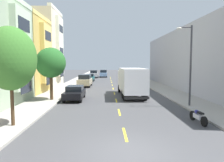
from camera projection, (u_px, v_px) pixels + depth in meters
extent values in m
plane|color=#424244|center=(112.00, 83.00, 38.96)|extent=(160.00, 160.00, 0.00)
cube|color=#A39E93|center=(72.00, 84.00, 36.78)|extent=(3.20, 120.00, 0.14)
cube|color=#A39E93|center=(152.00, 84.00, 37.14)|extent=(3.20, 120.00, 0.14)
cube|color=yellow|center=(125.00, 134.00, 11.06)|extent=(0.14, 2.20, 0.01)
cube|color=yellow|center=(119.00, 112.00, 16.05)|extent=(0.14, 2.20, 0.01)
cube|color=yellow|center=(116.00, 101.00, 21.03)|extent=(0.14, 2.20, 0.01)
cube|color=yellow|center=(114.00, 93.00, 26.01)|extent=(0.14, 2.20, 0.01)
cube|color=yellow|center=(113.00, 89.00, 30.99)|extent=(0.14, 2.20, 0.01)
cube|color=yellow|center=(112.00, 85.00, 35.97)|extent=(0.14, 2.20, 0.01)
cube|color=yellow|center=(112.00, 82.00, 40.95)|extent=(0.14, 2.20, 0.01)
cube|color=yellow|center=(111.00, 80.00, 45.93)|extent=(0.14, 2.20, 0.01)
cube|color=yellow|center=(111.00, 79.00, 50.91)|extent=(0.14, 2.20, 0.01)
cube|color=yellow|center=(110.00, 77.00, 55.89)|extent=(0.14, 2.20, 0.01)
cube|color=beige|center=(22.00, 50.00, 18.49)|extent=(0.55, 3.32, 7.09)
cube|color=#1E232D|center=(26.00, 87.00, 18.78)|extent=(0.04, 2.52, 1.10)
cube|color=#1E232D|center=(25.00, 56.00, 18.55)|extent=(0.04, 2.52, 1.10)
cube|color=#1E232D|center=(24.00, 25.00, 18.32)|extent=(0.04, 2.52, 1.10)
cube|color=#F9D572|center=(41.00, 18.00, 25.65)|extent=(0.60, 7.37, 0.44)
cube|color=#F9D572|center=(46.00, 54.00, 26.03)|extent=(0.55, 3.32, 7.06)
cube|color=#1E232D|center=(49.00, 80.00, 26.32)|extent=(0.04, 2.52, 1.10)
cube|color=#1E232D|center=(49.00, 58.00, 26.09)|extent=(0.04, 2.52, 1.10)
cube|color=#1E232D|center=(48.00, 36.00, 25.86)|extent=(0.04, 2.52, 1.10)
cube|color=beige|center=(17.00, 50.00, 33.32)|extent=(12.96, 7.37, 11.73)
cube|color=white|center=(56.00, 11.00, 32.96)|extent=(0.60, 7.37, 0.44)
cube|color=white|center=(60.00, 47.00, 33.45)|extent=(0.55, 3.32, 9.15)
cube|color=#1E232D|center=(62.00, 73.00, 33.82)|extent=(0.04, 2.52, 1.10)
cube|color=#1E232D|center=(62.00, 51.00, 33.52)|extent=(0.04, 2.52, 1.10)
cube|color=#1E232D|center=(61.00, 29.00, 33.22)|extent=(0.04, 2.52, 1.10)
cube|color=#A8A8AD|center=(213.00, 60.00, 28.99)|extent=(10.00, 36.00, 8.41)
cylinder|color=#47331E|center=(12.00, 104.00, 12.11)|extent=(0.20, 0.20, 2.49)
ellipsoid|color=#387028|center=(10.00, 59.00, 11.89)|extent=(2.88, 2.88, 3.63)
cylinder|color=#47331E|center=(51.00, 87.00, 20.68)|extent=(0.31, 0.31, 2.53)
ellipsoid|color=#235B23|center=(51.00, 63.00, 20.48)|extent=(2.89, 2.89, 2.95)
cylinder|color=#38383D|center=(191.00, 66.00, 17.64)|extent=(0.16, 0.16, 6.71)
cylinder|color=#38383D|center=(185.00, 27.00, 17.36)|extent=(1.10, 0.10, 0.10)
ellipsoid|color=silver|center=(179.00, 28.00, 17.35)|extent=(0.44, 0.28, 0.20)
cube|color=white|center=(132.00, 80.00, 22.69)|extent=(2.55, 6.00, 2.52)
cube|color=white|center=(128.00, 79.00, 26.80)|extent=(2.35, 1.96, 2.20)
cube|color=black|center=(127.00, 75.00, 27.66)|extent=(2.02, 0.13, 0.97)
cube|color=black|center=(137.00, 98.00, 19.94)|extent=(2.40, 0.22, 0.24)
cylinder|color=black|center=(136.00, 89.00, 27.01)|extent=(0.30, 0.97, 0.96)
cylinder|color=black|center=(119.00, 89.00, 26.91)|extent=(0.30, 0.97, 0.96)
cylinder|color=black|center=(145.00, 96.00, 21.11)|extent=(0.30, 0.97, 0.96)
cylinder|color=black|center=(124.00, 96.00, 21.00)|extent=(0.30, 0.97, 0.96)
cylinder|color=black|center=(143.00, 94.00, 22.20)|extent=(0.30, 0.97, 0.96)
cylinder|color=black|center=(123.00, 94.00, 22.09)|extent=(0.30, 0.97, 0.96)
cube|color=maroon|center=(125.00, 73.00, 62.61)|extent=(2.05, 5.32, 0.80)
cube|color=black|center=(124.00, 71.00, 63.71)|extent=(1.77, 1.60, 0.60)
cylinder|color=black|center=(127.00, 74.00, 64.47)|extent=(0.23, 0.66, 0.66)
cylinder|color=black|center=(121.00, 74.00, 64.41)|extent=(0.23, 0.66, 0.66)
cylinder|color=black|center=(128.00, 75.00, 60.88)|extent=(0.23, 0.66, 0.66)
cylinder|color=black|center=(122.00, 75.00, 60.82)|extent=(0.23, 0.66, 0.66)
cube|color=black|center=(75.00, 94.00, 21.39)|extent=(1.81, 4.50, 0.60)
cube|color=black|center=(75.00, 88.00, 21.57)|extent=(1.59, 2.16, 0.50)
cylinder|color=black|center=(64.00, 99.00, 19.87)|extent=(0.22, 0.66, 0.66)
cylinder|color=black|center=(81.00, 99.00, 19.91)|extent=(0.22, 0.66, 0.66)
cylinder|color=black|center=(70.00, 94.00, 22.92)|extent=(0.22, 0.66, 0.66)
cylinder|color=black|center=(84.00, 94.00, 22.96)|extent=(0.22, 0.66, 0.66)
cube|color=navy|center=(131.00, 77.00, 45.82)|extent=(2.06, 4.84, 0.90)
cube|color=black|center=(131.00, 73.00, 45.76)|extent=(1.78, 2.82, 0.70)
cylinder|color=black|center=(134.00, 78.00, 47.53)|extent=(0.23, 0.66, 0.66)
cylinder|color=black|center=(126.00, 78.00, 47.44)|extent=(0.23, 0.66, 0.66)
cylinder|color=black|center=(136.00, 79.00, 44.28)|extent=(0.23, 0.66, 0.66)
cylinder|color=black|center=(128.00, 79.00, 44.20)|extent=(0.23, 0.66, 0.66)
cube|color=#194C28|center=(94.00, 74.00, 60.47)|extent=(1.85, 4.05, 0.62)
cube|color=black|center=(94.00, 72.00, 60.90)|extent=(1.58, 1.72, 0.55)
cylinder|color=black|center=(92.00, 75.00, 59.11)|extent=(0.24, 0.67, 0.66)
cylinder|color=black|center=(97.00, 75.00, 59.19)|extent=(0.24, 0.67, 0.66)
cylinder|color=black|center=(92.00, 75.00, 61.81)|extent=(0.24, 0.67, 0.66)
cylinder|color=black|center=(97.00, 75.00, 61.89)|extent=(0.24, 0.67, 0.66)
cube|color=#AD1E1E|center=(135.00, 80.00, 39.65)|extent=(1.78, 4.02, 0.62)
cube|color=black|center=(136.00, 77.00, 39.13)|extent=(1.55, 1.70, 0.55)
cylinder|color=black|center=(138.00, 81.00, 41.05)|extent=(0.23, 0.66, 0.66)
cylinder|color=black|center=(131.00, 81.00, 41.02)|extent=(0.23, 0.66, 0.66)
cylinder|color=black|center=(141.00, 82.00, 38.34)|extent=(0.23, 0.66, 0.66)
cylinder|color=black|center=(132.00, 82.00, 38.31)|extent=(0.23, 0.66, 0.66)
cube|color=#B2B5BA|center=(94.00, 75.00, 54.12)|extent=(2.05, 4.84, 0.90)
cube|color=black|center=(94.00, 72.00, 54.05)|extent=(1.78, 2.82, 0.70)
cylinder|color=black|center=(90.00, 77.00, 52.49)|extent=(0.23, 0.66, 0.66)
cylinder|color=black|center=(97.00, 77.00, 52.57)|extent=(0.23, 0.66, 0.66)
cylinder|color=black|center=(91.00, 76.00, 55.74)|extent=(0.23, 0.66, 0.66)
cylinder|color=black|center=(97.00, 76.00, 55.82)|extent=(0.23, 0.66, 0.66)
cube|color=#195B60|center=(90.00, 78.00, 43.39)|extent=(1.82, 4.04, 0.62)
cube|color=black|center=(90.00, 75.00, 43.82)|extent=(1.57, 1.71, 0.55)
cylinder|color=black|center=(85.00, 80.00, 42.06)|extent=(0.23, 0.66, 0.66)
cylinder|color=black|center=(93.00, 80.00, 42.06)|extent=(0.23, 0.66, 0.66)
cylinder|color=black|center=(87.00, 79.00, 44.77)|extent=(0.23, 0.66, 0.66)
cylinder|color=black|center=(94.00, 79.00, 44.77)|extent=(0.23, 0.66, 0.66)
cube|color=tan|center=(85.00, 82.00, 33.67)|extent=(2.07, 4.85, 0.90)
cube|color=black|center=(85.00, 77.00, 33.60)|extent=(1.79, 2.83, 0.70)
cylinder|color=black|center=(78.00, 86.00, 32.08)|extent=(0.24, 0.67, 0.66)
cylinder|color=black|center=(89.00, 86.00, 32.08)|extent=(0.24, 0.67, 0.66)
cylinder|color=black|center=(81.00, 83.00, 35.33)|extent=(0.24, 0.67, 0.66)
cylinder|color=black|center=(91.00, 83.00, 35.33)|extent=(0.24, 0.67, 0.66)
cube|color=#7A9EC6|center=(103.00, 74.00, 56.68)|extent=(1.95, 4.80, 0.90)
cube|color=black|center=(103.00, 71.00, 56.61)|extent=(1.72, 2.78, 0.70)
cylinder|color=black|center=(100.00, 76.00, 55.07)|extent=(0.22, 0.66, 0.66)
cylinder|color=black|center=(107.00, 76.00, 55.12)|extent=(0.22, 0.66, 0.66)
cylinder|color=black|center=(100.00, 75.00, 58.32)|extent=(0.22, 0.66, 0.66)
cylinder|color=black|center=(107.00, 75.00, 58.37)|extent=(0.22, 0.66, 0.66)
cylinder|color=black|center=(193.00, 115.00, 13.83)|extent=(0.18, 0.61, 0.60)
cylinder|color=black|center=(204.00, 121.00, 12.40)|extent=(0.18, 0.61, 0.60)
cube|color=silver|center=(198.00, 116.00, 13.11)|extent=(0.33, 0.83, 0.28)
ellipsoid|color=navy|center=(197.00, 112.00, 13.26)|extent=(0.24, 0.48, 0.22)
cube|color=black|center=(200.00, 113.00, 12.82)|extent=(0.25, 0.53, 0.10)
cylinder|color=silver|center=(194.00, 107.00, 13.67)|extent=(0.62, 0.07, 0.03)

